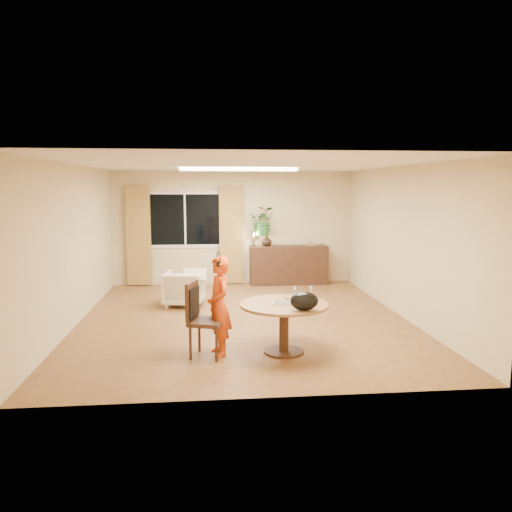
{
  "coord_description": "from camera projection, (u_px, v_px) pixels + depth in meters",
  "views": [
    {
      "loc": [
        -0.61,
        -8.28,
        2.23
      ],
      "look_at": [
        0.19,
        -0.2,
        1.11
      ],
      "focal_mm": 35.0,
      "sensor_mm": 36.0,
      "label": 1
    }
  ],
  "objects": [
    {
      "name": "book_stack",
      "position": [
        311.0,
        244.0,
        11.54
      ],
      "size": [
        0.22,
        0.19,
        0.08
      ],
      "primitive_type": null,
      "rotation": [
        0.0,
        0.0,
        -0.26
      ],
      "color": "#8B6246",
      "rests_on": "sideboard"
    },
    {
      "name": "laptop",
      "position": [
        285.0,
        295.0,
        6.66
      ],
      "size": [
        0.38,
        0.29,
        0.23
      ],
      "primitive_type": null,
      "rotation": [
        0.0,
        0.0,
        -0.18
      ],
      "color": "#B7B7BC",
      "rests_on": "dining_table"
    },
    {
      "name": "window",
      "position": [
        185.0,
        220.0,
        11.4
      ],
      "size": [
        1.7,
        0.03,
        1.3
      ],
      "color": "white",
      "rests_on": "wall_back"
    },
    {
      "name": "ceiling",
      "position": [
        243.0,
        165.0,
        8.17
      ],
      "size": [
        6.5,
        6.5,
        0.0
      ],
      "primitive_type": "plane",
      "rotation": [
        3.14,
        0.0,
        0.0
      ],
      "color": "white",
      "rests_on": "wall_back"
    },
    {
      "name": "floor",
      "position": [
        244.0,
        319.0,
        8.53
      ],
      "size": [
        6.5,
        6.5,
        0.0
      ],
      "primitive_type": "plane",
      "color": "brown",
      "rests_on": "ground"
    },
    {
      "name": "handbag",
      "position": [
        304.0,
        301.0,
        6.3
      ],
      "size": [
        0.39,
        0.25,
        0.24
      ],
      "primitive_type": null,
      "rotation": [
        0.0,
        0.0,
        -0.1
      ],
      "color": "black",
      "rests_on": "dining_table"
    },
    {
      "name": "dining_table",
      "position": [
        284.0,
        314.0,
        6.72
      ],
      "size": [
        1.2,
        1.2,
        0.68
      ],
      "color": "brown",
      "rests_on": "floor"
    },
    {
      "name": "bouquet",
      "position": [
        263.0,
        221.0,
        11.36
      ],
      "size": [
        0.72,
        0.67,
        0.66
      ],
      "primitive_type": "imported",
      "rotation": [
        0.0,
        0.0,
        -0.31
      ],
      "color": "#306D28",
      "rests_on": "vase"
    },
    {
      "name": "pot_lid",
      "position": [
        301.0,
        296.0,
        7.07
      ],
      "size": [
        0.26,
        0.26,
        0.04
      ],
      "primitive_type": null,
      "rotation": [
        0.0,
        0.0,
        -0.2
      ],
      "color": "white",
      "rests_on": "dining_table"
    },
    {
      "name": "ceiling_panel",
      "position": [
        239.0,
        169.0,
        9.36
      ],
      "size": [
        2.2,
        0.35,
        0.05
      ],
      "primitive_type": "cube",
      "color": "white",
      "rests_on": "ceiling"
    },
    {
      "name": "wall_right",
      "position": [
        402.0,
        242.0,
        8.62
      ],
      "size": [
        0.0,
        6.5,
        6.5
      ],
      "primitive_type": "plane",
      "rotation": [
        1.57,
        0.0,
        -1.57
      ],
      "color": "tan",
      "rests_on": "floor"
    },
    {
      "name": "curtain_right",
      "position": [
        231.0,
        235.0,
        11.47
      ],
      "size": [
        0.55,
        0.08,
        2.25
      ],
      "primitive_type": "cube",
      "color": "olive",
      "rests_on": "wall_back"
    },
    {
      "name": "vase",
      "position": [
        267.0,
        241.0,
        11.43
      ],
      "size": [
        0.28,
        0.28,
        0.25
      ],
      "primitive_type": "imported",
      "rotation": [
        0.0,
        0.0,
        -0.22
      ],
      "color": "black",
      "rests_on": "sideboard"
    },
    {
      "name": "wall_left",
      "position": [
        75.0,
        245.0,
        8.08
      ],
      "size": [
        0.0,
        6.5,
        6.5
      ],
      "primitive_type": "plane",
      "rotation": [
        1.57,
        0.0,
        1.57
      ],
      "color": "tan",
      "rests_on": "floor"
    },
    {
      "name": "sideboard",
      "position": [
        289.0,
        265.0,
        11.56
      ],
      "size": [
        1.79,
        0.44,
        0.89
      ],
      "primitive_type": "cube",
      "color": "black",
      "rests_on": "floor"
    },
    {
      "name": "wine_glass",
      "position": [
        311.0,
        293.0,
        6.91
      ],
      "size": [
        0.09,
        0.09,
        0.2
      ],
      "primitive_type": null,
      "rotation": [
        0.0,
        0.0,
        -0.32
      ],
      "color": "white",
      "rests_on": "dining_table"
    },
    {
      "name": "armchair",
      "position": [
        184.0,
        288.0,
        9.46
      ],
      "size": [
        0.82,
        0.84,
        0.66
      ],
      "primitive_type": "imported",
      "rotation": [
        0.0,
        0.0,
        2.97
      ],
      "color": "beige",
      "rests_on": "floor"
    },
    {
      "name": "curtain_left",
      "position": [
        138.0,
        236.0,
        11.27
      ],
      "size": [
        0.55,
        0.08,
        2.25
      ],
      "primitive_type": "cube",
      "color": "olive",
      "rests_on": "wall_back"
    },
    {
      "name": "wall_back",
      "position": [
        233.0,
        228.0,
        11.55
      ],
      "size": [
        5.5,
        0.0,
        5.5
      ],
      "primitive_type": "plane",
      "rotation": [
        1.57,
        0.0,
        0.0
      ],
      "color": "tan",
      "rests_on": "floor"
    },
    {
      "name": "dining_chair",
      "position": [
        207.0,
        320.0,
        6.56
      ],
      "size": [
        0.59,
        0.57,
        1.0
      ],
      "primitive_type": null,
      "rotation": [
        0.0,
        0.0,
        -0.32
      ],
      "color": "black",
      "rests_on": "floor"
    },
    {
      "name": "throw",
      "position": [
        195.0,
        270.0,
        9.41
      ],
      "size": [
        0.47,
        0.56,
        0.03
      ],
      "primitive_type": null,
      "rotation": [
        0.0,
        0.0,
        -0.03
      ],
      "color": "beige",
      "rests_on": "armchair"
    },
    {
      "name": "child",
      "position": [
        219.0,
        306.0,
        6.63
      ],
      "size": [
        0.55,
        0.43,
        1.33
      ],
      "primitive_type": "imported",
      "rotation": [
        0.0,
        0.0,
        -1.32
      ],
      "color": "red",
      "rests_on": "floor"
    },
    {
      "name": "desk_lamp",
      "position": [
        254.0,
        239.0,
        11.34
      ],
      "size": [
        0.16,
        0.16,
        0.36
      ],
      "primitive_type": null,
      "rotation": [
        0.0,
        0.0,
        -0.06
      ],
      "color": "black",
      "rests_on": "sideboard"
    },
    {
      "name": "tumbler",
      "position": [
        287.0,
        295.0,
        6.98
      ],
      "size": [
        0.07,
        0.07,
        0.1
      ],
      "primitive_type": null,
      "rotation": [
        0.0,
        0.0,
        0.02
      ],
      "color": "white",
      "rests_on": "dining_table"
    }
  ]
}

